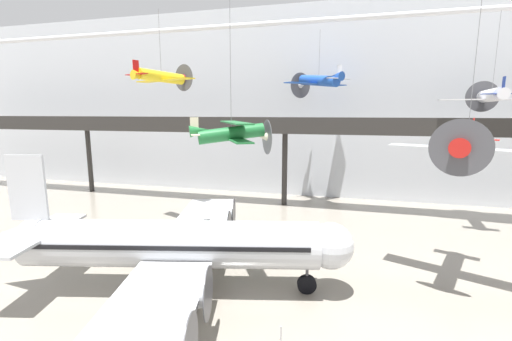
{
  "coord_description": "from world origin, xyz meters",
  "views": [
    {
      "loc": [
        7.73,
        -12.33,
        12.2
      ],
      "look_at": [
        0.9,
        13.26,
        7.62
      ],
      "focal_mm": 24.0,
      "sensor_mm": 36.0,
      "label": 1
    }
  ],
  "objects": [
    {
      "name": "suspended_plane_green_biplane",
      "position": [
        -0.37,
        11.24,
        10.66
      ],
      "size": [
        6.17,
        6.91,
        12.64
      ],
      "rotation": [
        0.0,
        0.0,
        0.5
      ],
      "color": "#1E6B33"
    },
    {
      "name": "hangar_back_wall",
      "position": [
        0.0,
        38.32,
        13.35
      ],
      "size": [
        140.0,
        3.0,
        26.71
      ],
      "color": "silver",
      "rests_on": "ground"
    },
    {
      "name": "airliner_silver_main",
      "position": [
        -3.46,
        7.22,
        3.38
      ],
      "size": [
        24.65,
        28.49,
        9.42
      ],
      "rotation": [
        0.0,
        0.0,
        0.23
      ],
      "color": "silver",
      "rests_on": "ground"
    },
    {
      "name": "suspended_plane_blue_trainer",
      "position": [
        4.03,
        31.52,
        15.91
      ],
      "size": [
        7.74,
        7.85,
        8.0
      ],
      "rotation": [
        0.0,
        0.0,
        2.41
      ],
      "color": "#1E4CAD"
    },
    {
      "name": "suspended_plane_yellow_lowwing",
      "position": [
        -10.32,
        18.97,
        15.57
      ],
      "size": [
        7.62,
        6.61,
        7.59
      ],
      "rotation": [
        0.0,
        0.0,
        1.18
      ],
      "color": "yellow"
    },
    {
      "name": "ceiling_truss_beam",
      "position": [
        0.0,
        28.61,
        22.25
      ],
      "size": [
        120.0,
        0.6,
        0.6
      ],
      "color": "silver"
    },
    {
      "name": "suspended_plane_white_twin",
      "position": [
        21.57,
        27.71,
        13.77
      ],
      "size": [
        9.44,
        7.69,
        9.68
      ],
      "rotation": [
        0.0,
        0.0,
        1.48
      ],
      "color": "silver"
    },
    {
      "name": "mezzanine_walkway",
      "position": [
        0.0,
        30.15,
        9.8
      ],
      "size": [
        110.0,
        3.2,
        11.52
      ],
      "color": "#2D2B28",
      "rests_on": "ground"
    },
    {
      "name": "stanchion_barrier",
      "position": [
        4.8,
        3.76,
        0.33
      ],
      "size": [
        0.36,
        0.36,
        1.08
      ],
      "color": "#B2B5BA",
      "rests_on": "ground"
    },
    {
      "name": "suspended_plane_silver_racer",
      "position": [
        15.59,
        13.72,
        10.11
      ],
      "size": [
        9.57,
        8.26,
        13.31
      ],
      "rotation": [
        0.0,
        0.0,
        4.33
      ],
      "color": "silver"
    }
  ]
}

